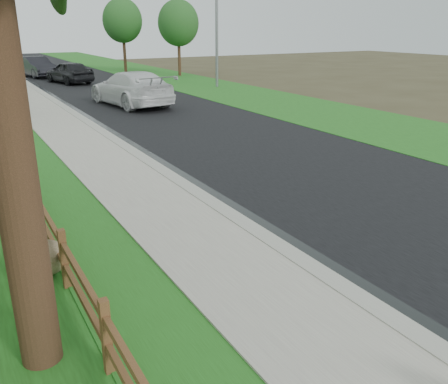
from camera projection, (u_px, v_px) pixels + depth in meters
road at (89, 83)px, 36.29m from camera, size 8.00×90.00×0.02m
curb at (31, 86)px, 34.31m from camera, size 0.40×90.00×0.12m
wet_gutter at (36, 86)px, 34.48m from camera, size 0.50×90.00×0.00m
sidewalk at (12, 87)px, 33.70m from camera, size 2.20×90.00×0.10m
verge_far at (172, 78)px, 39.52m from camera, size 6.00×90.00×0.04m
ranch_fence at (50, 231)px, 8.84m from camera, size 0.12×16.92×1.10m
white_suv at (131, 88)px, 26.04m from camera, size 3.38×6.68×1.86m
dark_car_mid at (69, 72)px, 36.03m from camera, size 3.05×5.21×1.67m
dark_car_far at (37, 67)px, 40.37m from camera, size 2.75×5.35×1.68m
streetlight at (214, 2)px, 32.18m from camera, size 2.28×0.84×10.08m
boulder at (40, 259)px, 8.37m from camera, size 1.17×1.00×0.67m
tree_mid_right at (178, 23)px, 40.13m from camera, size 3.48×3.48×6.31m
tree_far_right at (122, 21)px, 42.99m from camera, size 3.57×3.57×6.58m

